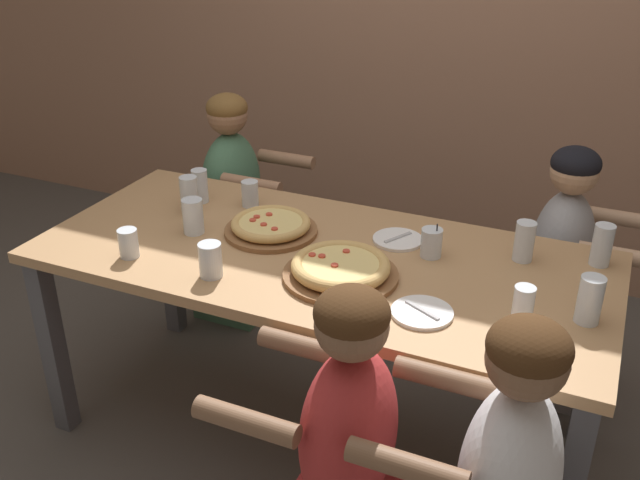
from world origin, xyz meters
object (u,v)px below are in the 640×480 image
object	(u,v)px
drinking_glass_a	(589,303)
drinking_glass_b	(189,198)
empty_plate_a	(422,312)
diner_far_left	(234,218)
drinking_glass_c	(193,218)
drinking_glass_h	(602,248)
drinking_glass_j	(211,262)
diner_far_right	(556,286)
drinking_glass_f	(200,186)
pizza_board_second	(271,226)
pizza_board_main	(341,269)
drinking_glass_e	(522,310)
drinking_glass_g	(250,195)
empty_plate_b	(398,240)
diner_near_midright	(347,479)
cocktail_glass_blue	(431,244)
drinking_glass_d	(524,244)
drinking_glass_i	(129,245)

from	to	relation	value
drinking_glass_a	drinking_glass_b	bearing A→B (deg)	173.12
empty_plate_a	diner_far_left	world-z (taller)	diner_far_left
drinking_glass_c	drinking_glass_h	xyz separation A→B (m)	(1.38, 0.35, 0.00)
drinking_glass_j	diner_far_right	xyz separation A→B (m)	(1.01, 0.95, -0.36)
drinking_glass_f	drinking_glass_a	bearing A→B (deg)	-10.87
pizza_board_second	drinking_glass_j	world-z (taller)	drinking_glass_j
drinking_glass_h	drinking_glass_b	bearing A→B (deg)	-172.14
pizza_board_main	drinking_glass_e	bearing A→B (deg)	-7.47
drinking_glass_b	drinking_glass_g	size ratio (longest dim) A/B	1.44
drinking_glass_a	drinking_glass_j	bearing A→B (deg)	-169.41
drinking_glass_b	empty_plate_b	bearing A→B (deg)	6.60
pizza_board_second	empty_plate_b	xyz separation A→B (m)	(0.45, 0.13, -0.02)
empty_plate_b	drinking_glass_a	distance (m)	0.73
empty_plate_a	drinking_glass_e	world-z (taller)	drinking_glass_e
drinking_glass_a	diner_far_right	bearing A→B (deg)	100.43
drinking_glass_j	drinking_glass_e	bearing A→B (deg)	4.87
drinking_glass_f	drinking_glass_j	distance (m)	0.62
drinking_glass_g	diner_near_midright	size ratio (longest dim) A/B	0.09
drinking_glass_f	drinking_glass_g	world-z (taller)	drinking_glass_f
empty_plate_b	drinking_glass_c	xyz separation A→B (m)	(-0.71, -0.24, 0.05)
cocktail_glass_blue	drinking_glass_f	world-z (taller)	drinking_glass_f
drinking_glass_b	diner_far_right	world-z (taller)	diner_far_right
drinking_glass_d	drinking_glass_f	size ratio (longest dim) A/B	1.03
cocktail_glass_blue	diner_far_left	xyz separation A→B (m)	(-1.10, 0.53, -0.34)
drinking_glass_a	diner_far_right	xyz separation A→B (m)	(-0.14, 0.74, -0.37)
drinking_glass_c	drinking_glass_j	distance (m)	0.34
empty_plate_b	drinking_glass_e	size ratio (longest dim) A/B	1.24
empty_plate_a	drinking_glass_e	xyz separation A→B (m)	(0.28, 0.03, 0.07)
pizza_board_second	diner_far_right	world-z (taller)	diner_far_right
drinking_glass_b	drinking_glass_d	xyz separation A→B (m)	(1.25, 0.13, -0.00)
drinking_glass_f	drinking_glass_j	world-z (taller)	drinking_glass_f
pizza_board_main	diner_far_right	world-z (taller)	diner_far_right
drinking_glass_e	drinking_glass_j	distance (m)	0.98
drinking_glass_c	drinking_glass_e	size ratio (longest dim) A/B	0.90
diner_far_left	diner_far_right	bearing A→B (deg)	90.00
pizza_board_second	drinking_glass_i	xyz separation A→B (m)	(-0.36, -0.36, 0.02)
empty_plate_a	empty_plate_b	bearing A→B (deg)	116.95
drinking_glass_j	empty_plate_a	bearing A→B (deg)	4.57
empty_plate_a	drinking_glass_h	world-z (taller)	drinking_glass_h
diner_near_midright	empty_plate_b	bearing A→B (deg)	10.29
drinking_glass_b	drinking_glass_c	world-z (taller)	drinking_glass_b
drinking_glass_b	drinking_glass_i	bearing A→B (deg)	-88.50
drinking_glass_g	drinking_glass_f	bearing A→B (deg)	-167.60
drinking_glass_a	pizza_board_second	bearing A→B (deg)	172.48
diner_far_left	drinking_glass_g	bearing A→B (deg)	39.08
empty_plate_b	cocktail_glass_blue	bearing A→B (deg)	-24.11
cocktail_glass_blue	drinking_glass_i	world-z (taller)	cocktail_glass_blue
empty_plate_b	drinking_glass_d	xyz separation A→B (m)	(0.43, 0.04, 0.05)
drinking_glass_c	drinking_glass_d	bearing A→B (deg)	13.60
drinking_glass_a	diner_far_left	xyz separation A→B (m)	(-1.64, 0.74, -0.35)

